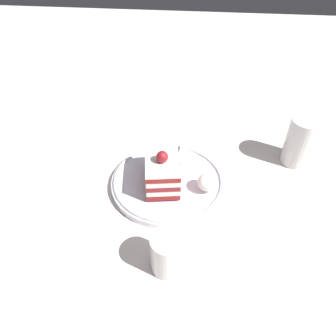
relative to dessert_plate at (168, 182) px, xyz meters
The scene contains 7 objects.
ground_plane 0.02m from the dessert_plate, 68.30° to the right, with size 2.40×2.40×0.00m, color silver.
dessert_plate is the anchor object (origin of this frame).
cake_slice 0.04m from the dessert_plate, 130.31° to the left, with size 0.12×0.08×0.09m.
whipped_cream_dollop 0.09m from the dessert_plate, 104.11° to the right, with size 0.04×0.04×0.03m, color white.
fork 0.07m from the dessert_plate, 13.51° to the right, with size 0.11×0.01×0.00m.
drink_glass_near 0.20m from the dessert_plate, behind, with size 0.06×0.06×0.08m.
drink_glass_far 0.31m from the dessert_plate, 69.18° to the right, with size 0.07×0.07×0.11m.
Camera 1 is at (-0.50, -0.03, 0.49)m, focal length 34.46 mm.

